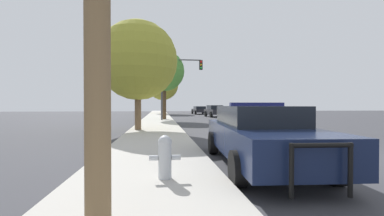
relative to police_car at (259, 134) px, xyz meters
The scene contains 10 objects.
ground_plane 2.68m from the police_car, 19.46° to the left, with size 110.00×110.00×0.00m, color #3D3D42.
sidewalk_left 2.91m from the police_car, 162.40° to the left, with size 3.00×110.00×0.13m.
police_car is the anchor object (origin of this frame).
fire_hydrant 2.73m from the police_car, 151.07° to the right, with size 0.59×0.26×0.81m.
traffic_light 18.16m from the police_car, 92.65° to the left, with size 3.91×0.35×5.77m.
car_background_oncoming 25.97m from the police_car, 80.15° to the left, with size 2.19×4.53×1.47m.
car_background_distant 35.45m from the police_car, 83.58° to the left, with size 2.21×4.73×1.29m.
tree_sidewalk_mid 19.40m from the police_car, 96.11° to the left, with size 3.90×3.90×6.63m.
tree_sidewalk_far 36.88m from the police_car, 93.07° to the left, with size 5.14×5.14×7.33m.
tree_sidewalk_near 9.80m from the police_car, 113.47° to the left, with size 4.45×4.45×6.11m.
Camera 1 is at (-4.89, -7.01, 1.52)m, focal length 24.00 mm.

